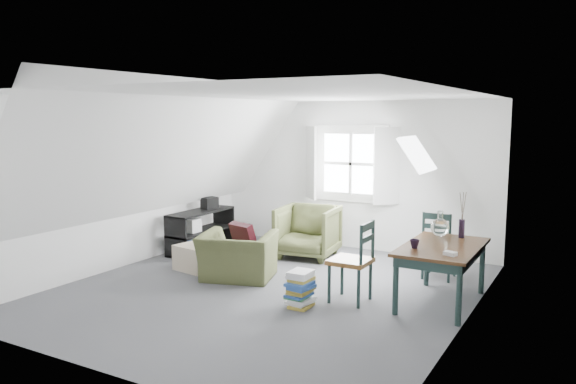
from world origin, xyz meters
The scene contains 24 objects.
floor centered at (0.00, 0.00, 0.00)m, with size 5.50×5.50×0.00m, color #4B4C50.
ceiling centered at (0.00, 0.00, 2.50)m, with size 5.50×5.50×0.00m, color white.
wall_back centered at (0.00, 2.75, 1.25)m, with size 5.00×5.00×0.00m, color white.
wall_front centered at (0.00, -2.75, 1.25)m, with size 5.00×5.00×0.00m, color white.
wall_left centered at (-2.50, 0.00, 1.25)m, with size 5.50×5.50×0.00m, color white.
wall_right centered at (2.50, 0.00, 1.25)m, with size 5.50×5.50×0.00m, color white.
slope_left centered at (-1.55, 0.00, 1.78)m, with size 5.50×5.50×0.00m, color white.
slope_right centered at (1.55, 0.00, 1.78)m, with size 5.50×5.50×0.00m, color white.
dormer_window centered at (0.00, 2.68, 1.45)m, with size 1.71×0.35×1.30m.
skylight centered at (1.55, 1.30, 1.75)m, with size 0.55×0.75×0.04m, color white.
armchair_near centered at (-0.62, 0.23, 0.00)m, with size 0.99×0.86×0.64m, color #474D2B.
armchair_far centered at (-0.34, 1.79, 0.00)m, with size 0.89×0.91×0.83m, color #474D2B.
throw_pillow centered at (-0.62, 0.38, 0.57)m, with size 0.40×0.11×0.40m, color #360E15.
ottoman centered at (-1.40, 0.35, 0.19)m, with size 0.56×0.56×0.37m, color tan.
dining_table centered at (2.10, 0.57, 0.62)m, with size 0.86×1.43×0.72m.
demijohn centered at (1.95, 1.02, 0.85)m, with size 0.23×0.23×0.33m.
vase_twigs centered at (2.20, 1.12, 0.85)m, with size 0.08×0.08×0.59m.
cup centered at (1.85, 0.27, 0.72)m, with size 0.11×0.11×0.10m, color black.
paper_box centered at (2.30, 0.12, 0.74)m, with size 0.13×0.09×0.04m, color white.
dining_chair_far centered at (1.80, 1.61, 0.49)m, with size 0.45×0.45×0.95m.
dining_chair_near centered at (1.16, 0.11, 0.52)m, with size 0.47×0.47×1.00m.
media_shelf centered at (-2.11, 1.26, 0.31)m, with size 0.44×1.33×0.68m.
electronics_box centered at (-2.11, 1.55, 0.77)m, with size 0.19×0.26×0.21m, color black.
magazine_stack centered at (0.68, -0.37, 0.22)m, with size 0.32×0.38×0.43m.
Camera 1 is at (3.71, -6.03, 2.25)m, focal length 35.00 mm.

